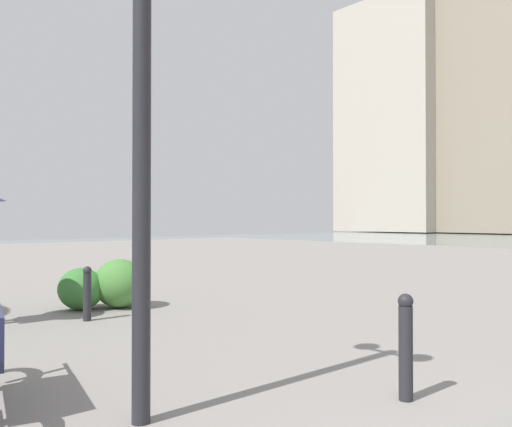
# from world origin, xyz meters

# --- Properties ---
(building_annex) EXTENTS (13.41, 11.88, 34.76)m
(building_annex) POSITION_xyz_m (27.30, -62.82, 17.38)
(building_annex) COLOR gray
(building_annex) RESTS_ON ground
(building_highrise) EXTENTS (14.43, 15.81, 31.06)m
(building_highrise) POSITION_xyz_m (40.92, -62.48, 15.53)
(building_highrise) COLOR #B2A899
(building_highrise) RESTS_ON ground
(lamppost) EXTENTS (0.98, 0.28, 3.94)m
(lamppost) POSITION_xyz_m (3.76, 0.82, 2.63)
(lamppost) COLOR #232328
(lamppost) RESTS_ON ground
(bollard_near) EXTENTS (0.13, 0.13, 0.90)m
(bollard_near) POSITION_xyz_m (2.71, -1.11, 0.47)
(bollard_near) COLOR #232328
(bollard_near) RESTS_ON ground
(bollard_mid) EXTENTS (0.13, 0.13, 0.83)m
(bollard_mid) POSITION_xyz_m (7.87, -0.58, 0.43)
(bollard_mid) COLOR #232328
(bollard_mid) RESTS_ON ground
(shrub_low) EXTENTS (0.83, 0.75, 0.71)m
(shrub_low) POSITION_xyz_m (8.89, -0.92, 0.35)
(shrub_low) COLOR #387533
(shrub_low) RESTS_ON ground
(shrub_round) EXTENTS (0.99, 0.89, 0.84)m
(shrub_round) POSITION_xyz_m (8.65, -1.52, 0.42)
(shrub_round) COLOR #477F38
(shrub_round) RESTS_ON ground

